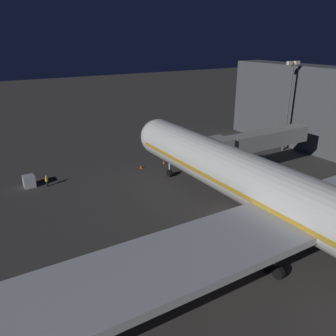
{
  "coord_description": "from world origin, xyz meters",
  "views": [
    {
      "loc": [
        26.0,
        28.53,
        20.59
      ],
      "look_at": [
        3.0,
        -9.5,
        3.5
      ],
      "focal_mm": 36.78,
      "sensor_mm": 36.0,
      "label": 1
    }
  ],
  "objects_px": {
    "traffic_cone_nose_port": "(164,162)",
    "jet_bridge": "(252,142)",
    "ground_crew_near_nose_gear": "(47,180)",
    "apron_floodlight_mast": "(289,100)",
    "baggage_container_mid_row": "(29,181)",
    "airliner_at_gate": "(305,207)",
    "traffic_cone_nose_starboard": "(141,167)"
  },
  "relations": [
    {
      "from": "baggage_container_mid_row",
      "to": "traffic_cone_nose_starboard",
      "type": "relative_size",
      "value": 3.06
    },
    {
      "from": "traffic_cone_nose_port",
      "to": "ground_crew_near_nose_gear",
      "type": "bearing_deg",
      "value": -1.44
    },
    {
      "from": "apron_floodlight_mast",
      "to": "baggage_container_mid_row",
      "type": "relative_size",
      "value": 9.8
    },
    {
      "from": "jet_bridge",
      "to": "ground_crew_near_nose_gear",
      "type": "distance_m",
      "value": 30.93
    },
    {
      "from": "airliner_at_gate",
      "to": "jet_bridge",
      "type": "xyz_separation_m",
      "value": [
        -10.63,
        -18.11,
        0.08
      ]
    },
    {
      "from": "ground_crew_near_nose_gear",
      "to": "traffic_cone_nose_port",
      "type": "height_order",
      "value": "ground_crew_near_nose_gear"
    },
    {
      "from": "baggage_container_mid_row",
      "to": "traffic_cone_nose_port",
      "type": "xyz_separation_m",
      "value": [
        -21.72,
        1.78,
        -0.57
      ]
    },
    {
      "from": "airliner_at_gate",
      "to": "ground_crew_near_nose_gear",
      "type": "distance_m",
      "value": 35.38
    },
    {
      "from": "baggage_container_mid_row",
      "to": "traffic_cone_nose_port",
      "type": "height_order",
      "value": "baggage_container_mid_row"
    },
    {
      "from": "traffic_cone_nose_port",
      "to": "jet_bridge",
      "type": "bearing_deg",
      "value": 125.31
    },
    {
      "from": "ground_crew_near_nose_gear",
      "to": "apron_floodlight_mast",
      "type": "bearing_deg",
      "value": 172.03
    },
    {
      "from": "jet_bridge",
      "to": "traffic_cone_nose_port",
      "type": "bearing_deg",
      "value": -54.69
    },
    {
      "from": "airliner_at_gate",
      "to": "traffic_cone_nose_port",
      "type": "distance_m",
      "value": 30.55
    },
    {
      "from": "traffic_cone_nose_port",
      "to": "traffic_cone_nose_starboard",
      "type": "bearing_deg",
      "value": 0.0
    },
    {
      "from": "jet_bridge",
      "to": "apron_floodlight_mast",
      "type": "height_order",
      "value": "apron_floodlight_mast"
    },
    {
      "from": "jet_bridge",
      "to": "baggage_container_mid_row",
      "type": "distance_m",
      "value": 33.45
    },
    {
      "from": "traffic_cone_nose_starboard",
      "to": "jet_bridge",
      "type": "bearing_deg",
      "value": 137.15
    },
    {
      "from": "traffic_cone_nose_port",
      "to": "airliner_at_gate",
      "type": "bearing_deg",
      "value": 85.81
    },
    {
      "from": "ground_crew_near_nose_gear",
      "to": "traffic_cone_nose_port",
      "type": "bearing_deg",
      "value": 178.56
    },
    {
      "from": "jet_bridge",
      "to": "apron_floodlight_mast",
      "type": "xyz_separation_m",
      "value": [
        -14.87,
        -6.4,
        4.06
      ]
    },
    {
      "from": "ground_crew_near_nose_gear",
      "to": "traffic_cone_nose_port",
      "type": "relative_size",
      "value": 3.13
    },
    {
      "from": "apron_floodlight_mast",
      "to": "traffic_cone_nose_starboard",
      "type": "bearing_deg",
      "value": -11.24
    },
    {
      "from": "jet_bridge",
      "to": "baggage_container_mid_row",
      "type": "relative_size",
      "value": 11.59
    },
    {
      "from": "jet_bridge",
      "to": "baggage_container_mid_row",
      "type": "bearing_deg",
      "value": -24.41
    },
    {
      "from": "apron_floodlight_mast",
      "to": "baggage_container_mid_row",
      "type": "distance_m",
      "value": 46.45
    },
    {
      "from": "baggage_container_mid_row",
      "to": "traffic_cone_nose_port",
      "type": "distance_m",
      "value": 21.8
    },
    {
      "from": "airliner_at_gate",
      "to": "jet_bridge",
      "type": "distance_m",
      "value": 21.0
    },
    {
      "from": "ground_crew_near_nose_gear",
      "to": "traffic_cone_nose_starboard",
      "type": "distance_m",
      "value": 15.14
    },
    {
      "from": "apron_floodlight_mast",
      "to": "traffic_cone_nose_port",
      "type": "height_order",
      "value": "apron_floodlight_mast"
    },
    {
      "from": "airliner_at_gate",
      "to": "traffic_cone_nose_starboard",
      "type": "xyz_separation_m",
      "value": [
        2.2,
        -30.02,
        -5.25
      ]
    },
    {
      "from": "apron_floodlight_mast",
      "to": "traffic_cone_nose_port",
      "type": "xyz_separation_m",
      "value": [
        23.3,
        -5.5,
        -9.38
      ]
    },
    {
      "from": "baggage_container_mid_row",
      "to": "ground_crew_near_nose_gear",
      "type": "height_order",
      "value": "ground_crew_near_nose_gear"
    }
  ]
}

